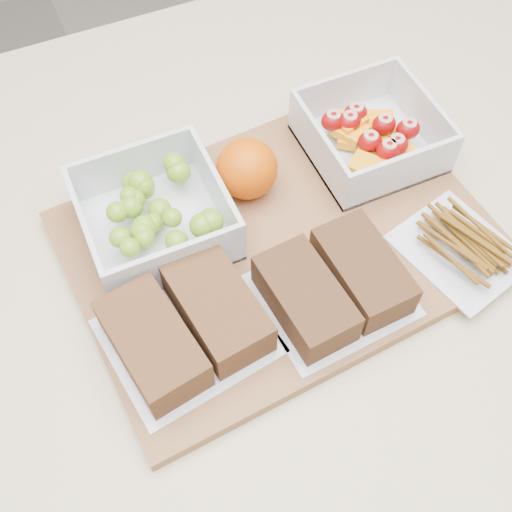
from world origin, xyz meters
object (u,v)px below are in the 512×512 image
(cutting_board, at_px, (280,243))
(grape_container, at_px, (155,213))
(fruit_container, at_px, (370,136))
(sandwich_bag_center, at_px, (334,285))
(sandwich_bag_left, at_px, (186,326))
(orange, at_px, (247,169))
(pretzel_bag, at_px, (462,244))

(cutting_board, height_order, grape_container, grape_container)
(fruit_container, distance_m, sandwich_bag_center, 0.20)
(cutting_board, bearing_deg, sandwich_bag_left, -157.01)
(orange, bearing_deg, grape_container, -174.31)
(grape_container, xyz_separation_m, sandwich_bag_center, (0.13, -0.15, -0.00))
(orange, distance_m, pretzel_bag, 0.23)
(sandwich_bag_center, bearing_deg, fruit_container, 50.62)
(grape_container, bearing_deg, sandwich_bag_center, -48.71)
(fruit_container, height_order, sandwich_bag_left, fruit_container)
(sandwich_bag_center, relative_size, pretzel_bag, 1.05)
(grape_container, xyz_separation_m, orange, (0.11, 0.01, 0.01))
(cutting_board, relative_size, pretzel_bag, 3.00)
(orange, relative_size, sandwich_bag_center, 0.44)
(cutting_board, distance_m, pretzel_bag, 0.18)
(grape_container, distance_m, fruit_container, 0.25)
(orange, bearing_deg, cutting_board, -86.06)
(grape_container, relative_size, sandwich_bag_left, 0.87)
(orange, distance_m, sandwich_bag_left, 0.19)
(cutting_board, height_order, fruit_container, fruit_container)
(fruit_container, bearing_deg, orange, 178.46)
(grape_container, height_order, fruit_container, grape_container)
(sandwich_bag_left, bearing_deg, cutting_board, 27.29)
(grape_container, relative_size, pretzel_bag, 1.01)
(fruit_container, height_order, sandwich_bag_center, fruit_container)
(cutting_board, distance_m, sandwich_bag_center, 0.09)
(pretzel_bag, bearing_deg, orange, 135.37)
(grape_container, distance_m, orange, 0.11)
(sandwich_bag_left, relative_size, sandwich_bag_center, 1.11)
(orange, height_order, sandwich_bag_center, orange)
(cutting_board, bearing_deg, sandwich_bag_center, -82.48)
(sandwich_bag_center, distance_m, pretzel_bag, 0.14)
(cutting_board, xyz_separation_m, pretzel_bag, (0.16, -0.09, 0.02))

